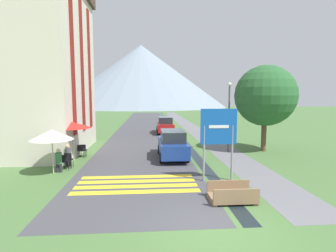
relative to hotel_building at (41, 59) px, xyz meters
name	(u,v)px	position (x,y,z in m)	size (l,w,h in m)	color
ground_plane	(167,135)	(9.39, 8.00, -6.59)	(160.00, 160.00, 0.00)	#476B38
road	(145,125)	(6.89, 18.00, -6.58)	(6.40, 60.00, 0.01)	#424247
footpath	(187,125)	(12.99, 18.00, -6.58)	(2.20, 60.00, 0.01)	slate
drainage_channel	(170,125)	(10.59, 18.00, -6.58)	(0.60, 60.00, 0.00)	black
crosswalk_marking	(137,184)	(6.89, -7.67, -6.58)	(5.44, 2.54, 0.01)	yellow
mountain_distant	(141,76)	(4.59, 87.84, 5.70)	(67.41, 67.41, 24.58)	gray
hotel_building	(41,59)	(0.00, 0.00, 0.00)	(6.02, 9.03, 12.29)	beige
road_sign	(219,134)	(10.69, -7.51, -4.35)	(1.70, 0.11, 3.41)	gray
footbridge	(232,195)	(10.59, -9.95, -6.36)	(1.70, 1.10, 0.65)	#846647
parked_car_near	(172,144)	(8.99, -2.65, -5.68)	(1.79, 4.48, 1.82)	navy
parked_car_far	(165,125)	(9.26, 9.05, -5.68)	(1.79, 4.45, 1.82)	#A31919
cafe_chair_near_left	(66,161)	(2.95, -5.06, -6.07)	(0.40, 0.40, 0.85)	black
cafe_chair_far_left	(81,150)	(3.03, -2.13, -6.07)	(0.40, 0.40, 0.85)	black
cafe_chair_far_right	(83,149)	(3.14, -1.99, -6.07)	(0.40, 0.40, 0.85)	black
cafe_chair_near_right	(69,159)	(2.98, -4.63, -6.07)	(0.40, 0.40, 0.85)	black
cafe_umbrella_front_white	(52,135)	(2.54, -5.76, -4.55)	(2.13, 2.13, 2.30)	#B7B2A8
cafe_umbrella_middle_red	(72,125)	(2.76, -3.01, -4.35)	(2.35, 2.35, 2.43)	#B7B2A8
person_seated_far	(59,159)	(2.75, -5.52, -5.89)	(0.32, 0.32, 1.27)	#282833
person_seated_near	(68,154)	(2.85, -4.25, -5.89)	(0.32, 0.32, 1.25)	#282833
streetlamp	(229,111)	(13.24, -0.88, -3.62)	(0.28, 0.28, 4.98)	#515156
tree_by_path	(265,96)	(15.84, -0.99, -2.55)	(4.36, 4.36, 6.23)	brown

